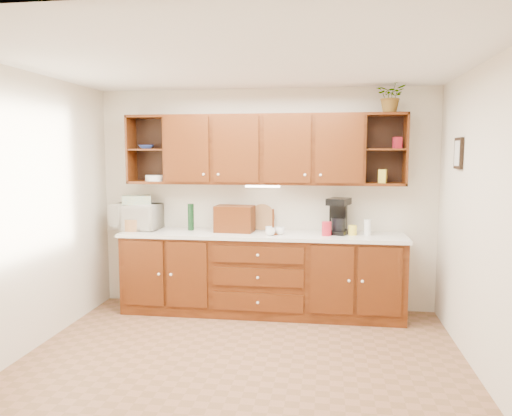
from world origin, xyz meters
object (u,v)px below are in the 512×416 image
(microwave, at_px, (137,217))
(coffee_maker, at_px, (338,217))
(bread_box, at_px, (235,219))
(potted_plant, at_px, (391,96))

(microwave, height_order, coffee_maker, coffee_maker)
(microwave, bearing_deg, bread_box, 1.21)
(microwave, bearing_deg, coffee_maker, 2.97)
(coffee_maker, distance_m, potted_plant, 1.44)
(microwave, bearing_deg, potted_plant, 2.38)
(microwave, distance_m, coffee_maker, 2.39)
(bread_box, distance_m, potted_plant, 2.21)
(bread_box, bearing_deg, microwave, -177.21)
(microwave, height_order, potted_plant, potted_plant)
(coffee_maker, bearing_deg, potted_plant, 16.54)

